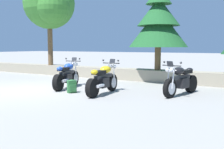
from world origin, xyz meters
name	(u,v)px	position (x,y,z in m)	size (l,w,h in m)	color
ground_plane	(24,90)	(0.00, 0.00, 0.00)	(120.00, 120.00, 0.00)	gray
stone_wall	(95,72)	(0.00, 4.80, 0.28)	(36.00, 0.80, 0.55)	gray
motorcycle_blue_near_left	(67,76)	(1.06, 1.26, 0.49)	(0.86, 2.03, 1.18)	black
motorcycle_yellow_centre	(103,80)	(2.99, 0.86, 0.49)	(0.67, 2.07, 1.18)	black
motorcycle_black_far_right	(181,81)	(5.36, 1.98, 0.49)	(0.79, 2.04, 1.18)	black
rider_backpack	(72,86)	(1.92, 0.48, 0.24)	(0.34, 0.35, 0.47)	#2D6B38
leafy_tree_far_left	(50,4)	(-2.87, 4.58, 4.00)	(3.06, 2.91, 4.98)	brown
pine_tree_mid_left	(158,22)	(3.53, 4.69, 2.73)	(2.66, 2.66, 3.74)	brown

